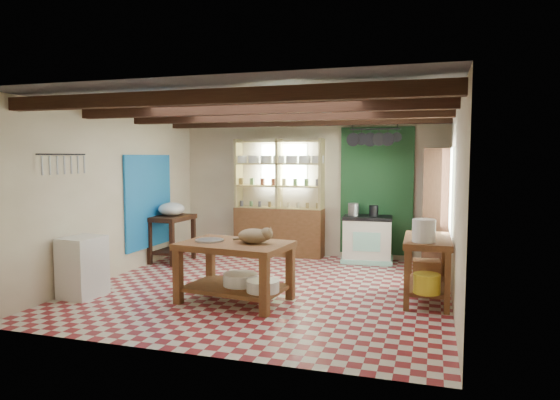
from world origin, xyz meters
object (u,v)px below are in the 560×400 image
(prep_table, at_px, (172,239))
(white_cabinet, at_px, (83,267))
(stove, at_px, (367,239))
(right_counter, at_px, (427,269))
(cat, at_px, (254,236))
(work_table, at_px, (235,272))

(prep_table, height_order, white_cabinet, prep_table)
(white_cabinet, bearing_deg, prep_table, 93.97)
(stove, xyz_separation_m, right_counter, (1.04, -2.14, 0.00))
(prep_table, bearing_deg, cat, -37.03)
(work_table, distance_m, white_cabinet, 2.07)
(stove, distance_m, cat, 3.12)
(prep_table, xyz_separation_m, right_counter, (4.38, -1.19, 0.00))
(right_counter, bearing_deg, white_cabinet, -166.23)
(work_table, bearing_deg, stove, 72.62)
(stove, bearing_deg, prep_table, -168.06)
(white_cabinet, distance_m, right_counter, 4.55)
(prep_table, relative_size, cat, 1.99)
(stove, bearing_deg, white_cabinet, -139.44)
(work_table, height_order, prep_table, prep_table)
(work_table, height_order, right_counter, right_counter)
(cat, bearing_deg, right_counter, 16.87)
(work_table, xyz_separation_m, right_counter, (2.36, 0.78, 0.03))
(stove, xyz_separation_m, white_cabinet, (-3.36, -3.30, -0.01))
(cat, bearing_deg, white_cabinet, -172.86)
(stove, distance_m, white_cabinet, 4.71)
(prep_table, distance_m, right_counter, 4.54)
(prep_table, bearing_deg, right_counter, -11.59)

